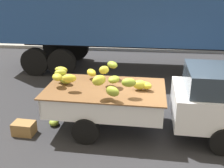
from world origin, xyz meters
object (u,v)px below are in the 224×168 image
at_px(pickup_truck, 189,100).
at_px(fallen_banana_bunch_near_tailgate, 54,122).
at_px(produce_crate, 24,128).
at_px(semi_trailer, 156,7).

distance_m(pickup_truck, fallen_banana_bunch_near_tailgate, 3.46).
relative_size(pickup_truck, fallen_banana_bunch_near_tailgate, 17.62).
bearing_deg(produce_crate, semi_trailer, 58.31).
distance_m(pickup_truck, semi_trailer, 5.18).
bearing_deg(semi_trailer, fallen_banana_bunch_near_tailgate, -118.22).
xyz_separation_m(fallen_banana_bunch_near_tailgate, produce_crate, (-0.60, -0.49, 0.07)).
height_order(semi_trailer, fallen_banana_bunch_near_tailgate, semi_trailer).
bearing_deg(fallen_banana_bunch_near_tailgate, produce_crate, -140.47).
bearing_deg(fallen_banana_bunch_near_tailgate, semi_trailer, 60.86).
height_order(pickup_truck, fallen_banana_bunch_near_tailgate, pickup_truck).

